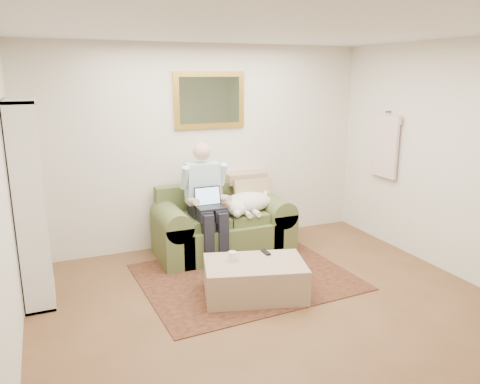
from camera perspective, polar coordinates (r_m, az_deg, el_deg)
room_shell at (r=4.20m, az=4.95°, el=1.40°), size 4.51×5.00×2.61m
rug at (r=5.36m, az=0.67°, el=-10.27°), size 2.36×1.93×0.01m
sofa at (r=5.99m, az=-2.10°, el=-4.64°), size 1.69×0.86×1.02m
seated_man at (r=5.64m, az=-3.99°, el=-1.39°), size 0.56×0.80×1.42m
laptop at (r=5.57m, az=-3.78°, el=-1.22°), size 0.33×0.26×0.24m
sleeping_dog at (r=5.91m, az=0.91°, el=-1.26°), size 0.70×0.44×0.26m
ottoman at (r=4.88m, az=1.80°, el=-10.56°), size 1.15×0.89×0.37m
coffee_mug at (r=4.82m, az=-0.97°, el=-7.85°), size 0.08×0.08×0.10m
tv_remote at (r=5.03m, az=3.16°, el=-7.36°), size 0.05×0.15×0.02m
bookshelf at (r=5.02m, az=-24.23°, el=-1.22°), size 0.28×0.80×2.00m
wall_mirror at (r=6.08m, az=-3.73°, el=11.12°), size 0.94×0.04×0.72m
hanging_shirt at (r=6.43m, az=17.23°, el=5.75°), size 0.06×0.52×0.90m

